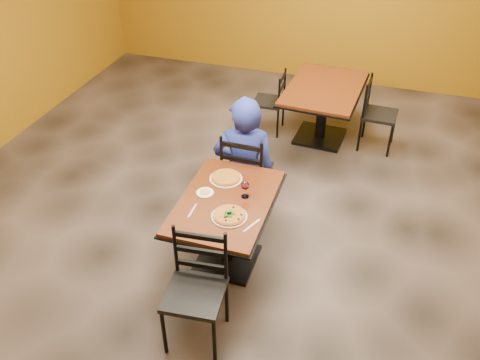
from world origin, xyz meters
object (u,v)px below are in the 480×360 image
(table_second, at_px, (323,100))
(wine_glass, at_px, (245,189))
(chair_main_far, at_px, (247,171))
(chair_second_left, at_px, (268,102))
(chair_second_right, at_px, (380,115))
(side_plate, at_px, (205,193))
(plate_main, at_px, (229,216))
(table_main, at_px, (226,217))
(pizza_far, at_px, (226,177))
(chair_main_near, at_px, (195,295))
(diner, at_px, (244,156))
(pizza_main, at_px, (229,215))
(plate_far, at_px, (226,179))

(table_second, xyz_separation_m, wine_glass, (-0.29, -2.49, 0.28))
(chair_main_far, bearing_deg, chair_second_left, -82.00)
(chair_second_right, xyz_separation_m, side_plate, (-1.37, -2.55, 0.29))
(plate_main, height_order, wine_glass, wine_glass)
(table_main, xyz_separation_m, pizza_far, (-0.10, 0.31, 0.21))
(side_plate, bearing_deg, chair_main_near, -74.43)
(table_second, bearing_deg, table_main, -99.50)
(chair_main_far, bearing_deg, chair_second_right, -124.26)
(table_second, xyz_separation_m, chair_second_left, (-0.73, 0.00, -0.14))
(chair_second_right, bearing_deg, chair_main_near, 165.63)
(table_second, height_order, diner, diner)
(pizza_main, height_order, side_plate, pizza_main)
(side_plate, height_order, wine_glass, wine_glass)
(chair_second_right, relative_size, diner, 0.69)
(table_second, xyz_separation_m, plate_far, (-0.54, -2.28, 0.19))
(table_second, xyz_separation_m, plate_main, (-0.33, -2.80, 0.19))
(chair_main_near, relative_size, side_plate, 6.25)
(pizza_far, bearing_deg, wine_glass, -39.20)
(plate_main, height_order, pizza_main, pizza_main)
(plate_main, height_order, plate_far, same)
(plate_main, bearing_deg, chair_main_near, -94.33)
(plate_main, distance_m, pizza_far, 0.56)
(pizza_main, xyz_separation_m, wine_glass, (0.04, 0.31, 0.07))
(plate_main, distance_m, pizza_main, 0.02)
(chair_main_near, xyz_separation_m, chair_main_far, (-0.10, 1.74, 0.00))
(chair_main_far, bearing_deg, table_second, -105.17)
(chair_main_near, xyz_separation_m, chair_second_right, (1.11, 3.50, -0.04))
(pizza_main, xyz_separation_m, side_plate, (-0.32, 0.25, -0.02))
(table_second, relative_size, diner, 1.06)
(pizza_main, bearing_deg, chair_main_far, 98.62)
(chair_main_far, relative_size, plate_main, 3.25)
(chair_main_far, distance_m, pizza_main, 1.09)
(pizza_main, relative_size, wine_glass, 1.58)
(table_main, relative_size, wine_glass, 6.83)
(chair_second_left, height_order, diner, diner)
(table_main, bearing_deg, pizza_main, -63.81)
(table_main, height_order, plate_far, plate_far)
(wine_glass, bearing_deg, table_main, -145.40)
(chair_second_left, height_order, pizza_main, chair_second_left)
(chair_second_right, distance_m, plate_main, 3.01)
(chair_second_left, bearing_deg, pizza_far, 3.36)
(chair_main_far, xyz_separation_m, diner, (-0.04, 0.03, 0.17))
(chair_main_near, bearing_deg, chair_second_right, 66.99)
(chair_second_left, xyz_separation_m, plate_far, (0.19, -2.28, 0.33))
(chair_second_left, distance_m, diner, 1.76)
(plate_far, bearing_deg, chair_main_near, -82.72)
(table_main, distance_m, chair_second_right, 2.84)
(chair_main_far, height_order, wine_glass, chair_main_far)
(plate_main, bearing_deg, side_plate, 141.54)
(chair_main_far, relative_size, chair_second_left, 1.18)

